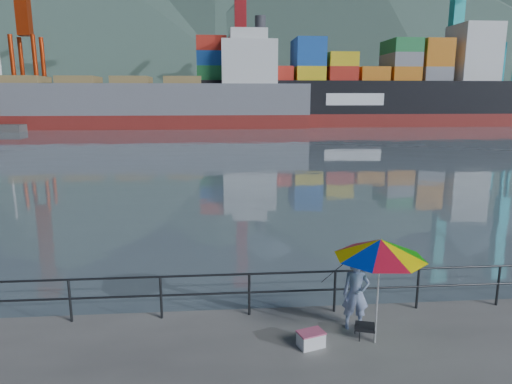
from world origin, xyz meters
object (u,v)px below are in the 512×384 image
at_px(cooler_bag, 311,340).
at_px(container_ship, 356,92).
at_px(fisherman, 356,294).
at_px(beach_umbrella, 380,248).
at_px(bulk_carrier, 157,102).

height_order(cooler_bag, container_ship, container_ship).
relative_size(fisherman, beach_umbrella, 0.70).
relative_size(fisherman, bulk_carrier, 0.03).
xyz_separation_m(beach_umbrella, cooler_bag, (-1.34, -0.03, -1.89)).
distance_m(fisherman, cooler_bag, 1.44).
bearing_deg(cooler_bag, bulk_carrier, 81.54).
bearing_deg(fisherman, beach_umbrella, -60.23).
bearing_deg(beach_umbrella, container_ship, 73.57).
height_order(fisherman, beach_umbrella, beach_umbrella).
relative_size(beach_umbrella, cooler_bag, 4.52).
relative_size(fisherman, container_ship, 0.03).
height_order(fisherman, bulk_carrier, bulk_carrier).
bearing_deg(bulk_carrier, cooler_bag, -80.48).
bearing_deg(beach_umbrella, bulk_carrier, 100.57).
xyz_separation_m(fisherman, bulk_carrier, (-13.00, 70.28, 3.29)).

